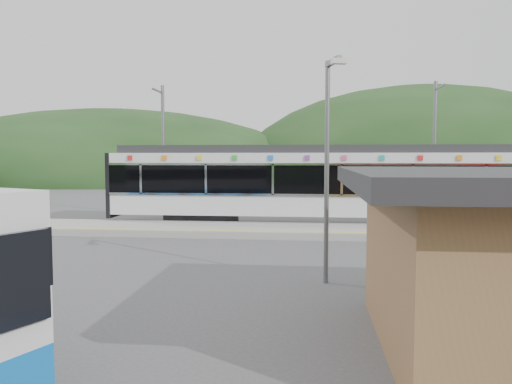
# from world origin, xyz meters

# --- Properties ---
(ground) EXTENTS (120.00, 120.00, 0.00)m
(ground) POSITION_xyz_m (0.00, 0.00, 0.00)
(ground) COLOR #4C4C4F
(ground) RESTS_ON ground
(hills) EXTENTS (146.00, 149.00, 26.00)m
(hills) POSITION_xyz_m (6.19, 5.29, 0.00)
(hills) COLOR #1E3D19
(hills) RESTS_ON ground
(platform) EXTENTS (26.00, 3.20, 0.30)m
(platform) POSITION_xyz_m (0.00, 3.30, 0.15)
(platform) COLOR #9E9E99
(platform) RESTS_ON ground
(yellow_line) EXTENTS (26.00, 0.10, 0.01)m
(yellow_line) POSITION_xyz_m (0.00, 2.00, 0.30)
(yellow_line) COLOR yellow
(yellow_line) RESTS_ON platform
(train) EXTENTS (20.44, 3.01, 3.74)m
(train) POSITION_xyz_m (1.68, 6.00, 2.06)
(train) COLOR black
(train) RESTS_ON ground
(catenary_mast_west) EXTENTS (0.18, 1.80, 7.00)m
(catenary_mast_west) POSITION_xyz_m (-7.00, 8.56, 3.65)
(catenary_mast_west) COLOR slate
(catenary_mast_west) RESTS_ON ground
(catenary_mast_east) EXTENTS (0.18, 1.80, 7.00)m
(catenary_mast_east) POSITION_xyz_m (7.00, 8.56, 3.65)
(catenary_mast_east) COLOR slate
(catenary_mast_east) RESTS_ON ground
(lamp_post) EXTENTS (0.39, 1.03, 5.59)m
(lamp_post) POSITION_xyz_m (1.20, -4.82, 3.35)
(lamp_post) COLOR slate
(lamp_post) RESTS_ON ground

